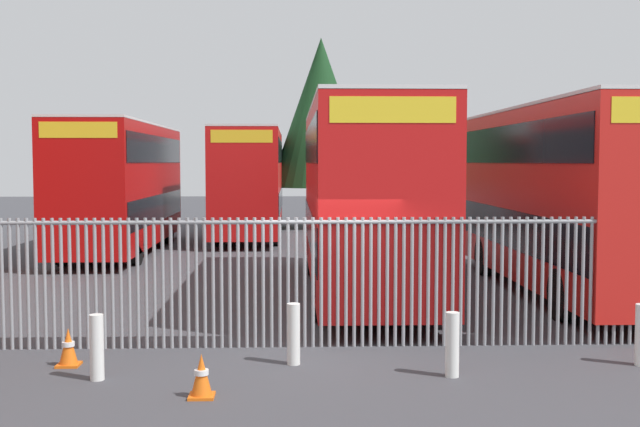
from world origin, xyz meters
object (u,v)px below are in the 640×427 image
double_decker_bus_behind_fence_left (363,192)px  double_decker_bus_behind_fence_right (122,182)px  bollard_near_left (97,347)px  bollard_center_front (294,334)px  double_decker_bus_far_back (250,179)px  bollard_near_right (452,345)px  traffic_cone_mid_forecourt (202,376)px  traffic_cone_by_gate (68,347)px  double_decker_bus_near_gate (562,191)px

double_decker_bus_behind_fence_left → double_decker_bus_behind_fence_right: (-7.52, 8.65, 0.00)m
bollard_near_left → bollard_center_front: bearing=15.3°
double_decker_bus_far_back → double_decker_bus_behind_fence_right: bearing=-127.5°
double_decker_bus_far_back → bollard_center_front: size_ratio=11.38×
bollard_near_left → bollard_near_right: bearing=-0.2°
double_decker_bus_behind_fence_right → traffic_cone_mid_forecourt: size_ratio=18.32×
double_decker_bus_far_back → bollard_near_left: 21.47m
double_decker_bus_behind_fence_left → bollard_near_left: (-4.49, -7.34, -1.95)m
bollard_near_left → traffic_cone_by_gate: size_ratio=1.61×
double_decker_bus_near_gate → traffic_cone_by_gate: (-9.85, -6.44, -2.13)m
double_decker_bus_far_back → bollard_near_right: double_decker_bus_far_back is taller
double_decker_bus_behind_fence_left → double_decker_bus_behind_fence_right: bearing=131.0°
double_decker_bus_behind_fence_right → bollard_near_left: 16.39m
bollard_near_right → traffic_cone_by_gate: (-5.76, 0.81, -0.19)m
double_decker_bus_near_gate → double_decker_bus_behind_fence_left: same height
bollard_near_left → traffic_cone_mid_forecourt: size_ratio=1.61×
bollard_near_right → traffic_cone_mid_forecourt: bearing=-165.9°
bollard_near_left → bollard_near_right: same height
bollard_near_right → double_decker_bus_near_gate: bearing=60.6°
double_decker_bus_far_back → double_decker_bus_behind_fence_left: bearing=-76.3°
double_decker_bus_near_gate → double_decker_bus_behind_fence_left: (-4.72, 0.11, 0.00)m
double_decker_bus_behind_fence_right → bollard_near_right: double_decker_bus_behind_fence_right is taller
double_decker_bus_near_gate → bollard_center_front: bearing=-134.7°
traffic_cone_by_gate → double_decker_bus_near_gate: bearing=33.2°
bollard_near_left → bollard_near_right: (5.13, -0.02, 0.00)m
double_decker_bus_behind_fence_right → traffic_cone_mid_forecourt: double_decker_bus_behind_fence_right is taller
double_decker_bus_near_gate → double_decker_bus_far_back: (-8.13, 14.12, 0.00)m
double_decker_bus_near_gate → double_decker_bus_behind_fence_right: bearing=144.4°
bollard_near_left → traffic_cone_by_gate: (-0.63, 0.79, -0.19)m
double_decker_bus_behind_fence_right → double_decker_bus_far_back: same height
double_decker_bus_behind_fence_right → double_decker_bus_behind_fence_left: bearing=-49.0°
double_decker_bus_far_back → traffic_cone_by_gate: 20.74m
double_decker_bus_near_gate → bollard_near_right: bearing=-119.4°
double_decker_bus_behind_fence_right → traffic_cone_mid_forecourt: (4.63, -16.89, -2.13)m
double_decker_bus_far_back → traffic_cone_by_gate: size_ratio=18.32×
double_decker_bus_far_back → bollard_near_left: double_decker_bus_far_back is taller
traffic_cone_by_gate → traffic_cone_mid_forecourt: same height
bollard_near_left → traffic_cone_mid_forecourt: 1.84m
double_decker_bus_behind_fence_left → double_decker_bus_far_back: (-3.41, 14.01, 0.00)m
traffic_cone_by_gate → double_decker_bus_behind_fence_left: bearing=51.9°
double_decker_bus_behind_fence_left → traffic_cone_by_gate: 8.58m
double_decker_bus_far_back → bollard_near_left: (-1.09, -21.35, -1.95)m
double_decker_bus_behind_fence_left → bollard_center_front: size_ratio=11.38×
double_decker_bus_far_back → bollard_near_right: bearing=-79.3°
double_decker_bus_behind_fence_left → bollard_near_right: 7.64m
double_decker_bus_behind_fence_right → bollard_center_front: size_ratio=11.38×
double_decker_bus_near_gate → bollard_near_left: double_decker_bus_near_gate is taller
double_decker_bus_near_gate → double_decker_bus_behind_fence_right: (-12.25, 8.76, 0.00)m
double_decker_bus_behind_fence_left → traffic_cone_mid_forecourt: 9.00m
traffic_cone_by_gate → traffic_cone_mid_forecourt: (2.22, -1.70, 0.00)m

